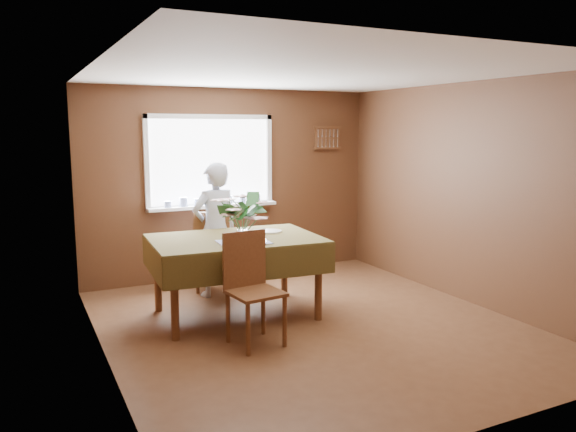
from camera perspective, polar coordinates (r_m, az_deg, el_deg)
name	(u,v)px	position (r m, az deg, el deg)	size (l,w,h in m)	color
floor	(312,325)	(5.81, 2.44, -11.05)	(4.50, 4.50, 0.00)	#55321D
ceiling	(314,73)	(5.49, 2.62, 14.31)	(4.50, 4.50, 0.00)	white
wall_back	(232,184)	(7.55, -5.72, 3.29)	(4.00, 4.00, 0.00)	brown
wall_front	(485,246)	(3.73, 19.43, -2.93)	(4.00, 4.00, 0.00)	brown
wall_left	(100,218)	(4.88, -18.52, -0.18)	(4.50, 4.50, 0.00)	brown
wall_right	(467,193)	(6.70, 17.71, 2.21)	(4.50, 4.50, 0.00)	brown
window_assembly	(212,178)	(7.39, -7.75, 3.86)	(1.72, 0.20, 1.22)	white
spoon_rack	(327,138)	(8.11, 4.03, 7.94)	(0.44, 0.05, 0.33)	brown
dining_table	(236,247)	(5.94, -5.35, -3.19)	(1.82, 1.30, 0.85)	brown
chair_far	(213,248)	(6.89, -7.65, -3.23)	(0.56, 0.56, 1.00)	brown
chair_near	(251,284)	(5.24, -3.79, -6.86)	(0.50, 0.50, 1.04)	brown
seated_woman	(215,230)	(6.68, -7.40, -1.39)	(0.58, 0.38, 1.59)	white
flower_bouquet	(242,213)	(5.59, -4.68, 0.26)	(0.53, 0.53, 0.46)	white
side_plate	(270,231)	(6.22, -1.82, -1.56)	(0.26, 0.26, 0.01)	white
table_knife	(265,240)	(5.72, -2.33, -2.44)	(0.02, 0.24, 0.00)	silver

